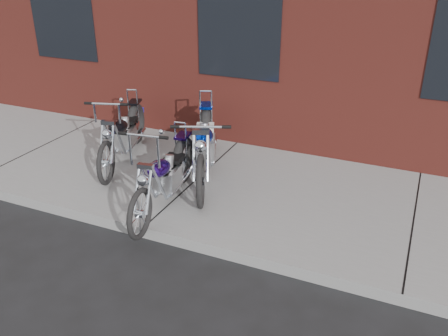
% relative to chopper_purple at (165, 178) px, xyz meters
% --- Properties ---
extents(ground, '(120.00, 120.00, 0.00)m').
position_rel_chopper_purple_xyz_m(ground, '(0.03, -0.63, -0.54)').
color(ground, black).
rests_on(ground, ground).
extents(sidewalk, '(22.00, 3.00, 0.15)m').
position_rel_chopper_purple_xyz_m(sidewalk, '(0.03, 0.87, -0.46)').
color(sidewalk, gray).
rests_on(sidewalk, ground).
extents(chopper_purple, '(0.57, 2.14, 1.20)m').
position_rel_chopper_purple_xyz_m(chopper_purple, '(0.00, 0.00, 0.00)').
color(chopper_purple, black).
rests_on(chopper_purple, sidewalk).
extents(chopper_blue, '(1.09, 2.34, 1.08)m').
position_rel_chopper_purple_xyz_m(chopper_blue, '(0.07, 1.00, 0.06)').
color(chopper_blue, black).
rests_on(chopper_blue, sidewalk).
extents(chopper_third, '(0.83, 2.16, 1.13)m').
position_rel_chopper_purple_xyz_m(chopper_third, '(-1.33, 0.98, 0.01)').
color(chopper_third, black).
rests_on(chopper_third, sidewalk).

